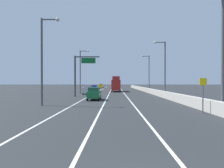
# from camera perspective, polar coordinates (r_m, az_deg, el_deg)

# --- Properties ---
(ground_plane) EXTENTS (320.00, 320.00, 0.00)m
(ground_plane) POSITION_cam_1_polar(r_m,az_deg,el_deg) (68.01, 1.41, -1.71)
(ground_plane) COLOR #26282B
(lane_stripe_left) EXTENTS (0.16, 130.00, 0.00)m
(lane_stripe_left) POSITION_cam_1_polar(r_m,az_deg,el_deg) (59.21, -3.84, -2.04)
(lane_stripe_left) COLOR silver
(lane_stripe_left) RESTS_ON ground_plane
(lane_stripe_center) EXTENTS (0.16, 130.00, 0.00)m
(lane_stripe_center) POSITION_cam_1_polar(r_m,az_deg,el_deg) (59.03, -0.45, -2.05)
(lane_stripe_center) COLOR silver
(lane_stripe_center) RESTS_ON ground_plane
(lane_stripe_right) EXTENTS (0.16, 130.00, 0.00)m
(lane_stripe_right) POSITION_cam_1_polar(r_m,az_deg,el_deg) (59.05, 2.94, -2.05)
(lane_stripe_right) COLOR silver
(lane_stripe_right) RESTS_ON ground_plane
(jersey_barrier_right) EXTENTS (0.60, 120.00, 1.10)m
(jersey_barrier_right) POSITION_cam_1_polar(r_m,az_deg,el_deg) (44.79, 11.65, -2.18)
(jersey_barrier_right) COLOR #B2ADA3
(jersey_barrier_right) RESTS_ON ground_plane
(overhead_sign_gantry) EXTENTS (4.68, 0.36, 7.50)m
(overhead_sign_gantry) POSITION_cam_1_polar(r_m,az_deg,el_deg) (37.99, -9.18, 3.64)
(overhead_sign_gantry) COLOR #47474C
(overhead_sign_gantry) RESTS_ON ground_plane
(speed_advisory_sign) EXTENTS (0.60, 0.11, 3.00)m
(speed_advisory_sign) POSITION_cam_1_polar(r_m,az_deg,el_deg) (19.00, 24.06, -2.22)
(speed_advisory_sign) COLOR #4C4C51
(speed_advisory_sign) RESTS_ON ground_plane
(lamp_post_right_near) EXTENTS (2.14, 0.44, 9.93)m
(lamp_post_right_near) POSITION_cam_1_polar(r_m,az_deg,el_deg) (19.22, 27.84, 9.61)
(lamp_post_right_near) COLOR #4C4C51
(lamp_post_right_near) RESTS_ON ground_plane
(lamp_post_right_second) EXTENTS (2.14, 0.44, 9.93)m
(lamp_post_right_second) POSITION_cam_1_polar(r_m,az_deg,el_deg) (37.47, 14.19, 5.19)
(lamp_post_right_second) COLOR #4C4C51
(lamp_post_right_second) RESTS_ON ground_plane
(lamp_post_right_third) EXTENTS (2.14, 0.44, 9.93)m
(lamp_post_right_third) POSITION_cam_1_polar(r_m,az_deg,el_deg) (56.57, 10.04, 3.62)
(lamp_post_right_third) COLOR #4C4C51
(lamp_post_right_third) RESTS_ON ground_plane
(lamp_post_left_near) EXTENTS (2.14, 0.44, 9.93)m
(lamp_post_left_near) POSITION_cam_1_polar(r_m,az_deg,el_deg) (24.47, -18.44, 7.67)
(lamp_post_left_near) COLOR #4C4C51
(lamp_post_left_near) RESTS_ON ground_plane
(lamp_post_left_mid) EXTENTS (2.14, 0.44, 9.93)m
(lamp_post_left_mid) POSITION_cam_1_polar(r_m,az_deg,el_deg) (46.96, -8.56, 4.25)
(lamp_post_left_mid) COLOR #4C4C51
(lamp_post_left_mid) RESTS_ON ground_plane
(car_green_0) EXTENTS (1.82, 4.51, 1.90)m
(car_green_0) POSITION_cam_1_polar(r_m,az_deg,el_deg) (30.52, -4.99, -2.68)
(car_green_0) COLOR #196033
(car_green_0) RESTS_ON ground_plane
(car_yellow_1) EXTENTS (2.03, 4.82, 1.92)m
(car_yellow_1) POSITION_cam_1_polar(r_m,az_deg,el_deg) (88.63, -3.07, -0.57)
(car_yellow_1) COLOR gold
(car_yellow_1) RESTS_ON ground_plane
(car_silver_2) EXTENTS (1.87, 4.53, 2.14)m
(car_silver_2) POSITION_cam_1_polar(r_m,az_deg,el_deg) (44.36, -6.76, -1.53)
(car_silver_2) COLOR #B7B7BC
(car_silver_2) RESTS_ON ground_plane
(car_blue_3) EXTENTS (1.97, 4.29, 1.86)m
(car_blue_3) POSITION_cam_1_polar(r_m,az_deg,el_deg) (56.17, -4.99, -1.24)
(car_blue_3) COLOR #1E389E
(car_blue_3) RESTS_ON ground_plane
(box_truck) EXTENTS (2.51, 9.29, 4.35)m
(box_truck) POSITION_cam_1_polar(r_m,az_deg,el_deg) (57.52, 1.13, -0.13)
(box_truck) COLOR #A51E19
(box_truck) RESTS_ON ground_plane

